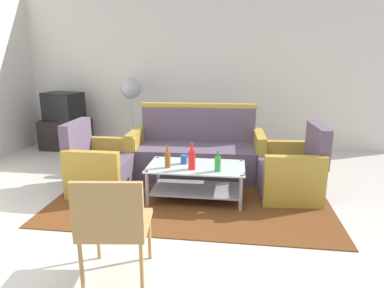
{
  "coord_description": "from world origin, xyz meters",
  "views": [
    {
      "loc": [
        0.57,
        -3.0,
        1.64
      ],
      "look_at": [
        0.08,
        0.7,
        0.65
      ],
      "focal_mm": 31.81,
      "sensor_mm": 36.0,
      "label": 1
    }
  ],
  "objects_px": {
    "cup": "(184,159)",
    "wicker_chair": "(113,221)",
    "bottle_brown": "(168,159)",
    "bottle_red": "(192,159)",
    "armchair_right": "(291,173)",
    "coffee_table": "(196,177)",
    "television": "(63,106)",
    "tv_stand": "(66,134)",
    "couch": "(197,153)",
    "bottle_green": "(218,164)",
    "armchair_left": "(100,168)",
    "pedestal_fan": "(131,92)"
  },
  "relations": [
    {
      "from": "armchair_left",
      "to": "bottle_green",
      "type": "height_order",
      "value": "armchair_left"
    },
    {
      "from": "bottle_brown",
      "to": "television",
      "type": "distance_m",
      "value": 3.03
    },
    {
      "from": "coffee_table",
      "to": "armchair_right",
      "type": "bearing_deg",
      "value": 13.19
    },
    {
      "from": "couch",
      "to": "tv_stand",
      "type": "xyz_separation_m",
      "value": [
        -2.47,
        1.08,
        -0.06
      ]
    },
    {
      "from": "coffee_table",
      "to": "bottle_red",
      "type": "bearing_deg",
      "value": -105.25
    },
    {
      "from": "cup",
      "to": "couch",
      "type": "bearing_deg",
      "value": 85.73
    },
    {
      "from": "armchair_right",
      "to": "wicker_chair",
      "type": "relative_size",
      "value": 1.01
    },
    {
      "from": "bottle_red",
      "to": "cup",
      "type": "distance_m",
      "value": 0.23
    },
    {
      "from": "television",
      "to": "wicker_chair",
      "type": "bearing_deg",
      "value": 137.09
    },
    {
      "from": "bottle_green",
      "to": "wicker_chair",
      "type": "xyz_separation_m",
      "value": [
        -0.66,
        -1.4,
        -0.0
      ]
    },
    {
      "from": "coffee_table",
      "to": "pedestal_fan",
      "type": "height_order",
      "value": "pedestal_fan"
    },
    {
      "from": "tv_stand",
      "to": "cup",
      "type": "bearing_deg",
      "value": -37.32
    },
    {
      "from": "bottle_brown",
      "to": "bottle_red",
      "type": "bearing_deg",
      "value": -4.0
    },
    {
      "from": "armchair_right",
      "to": "couch",
      "type": "bearing_deg",
      "value": 60.02
    },
    {
      "from": "armchair_right",
      "to": "cup",
      "type": "distance_m",
      "value": 1.27
    },
    {
      "from": "coffee_table",
      "to": "tv_stand",
      "type": "bearing_deg",
      "value": 143.37
    },
    {
      "from": "couch",
      "to": "bottle_green",
      "type": "height_order",
      "value": "couch"
    },
    {
      "from": "television",
      "to": "tv_stand",
      "type": "bearing_deg",
      "value": 90.0
    },
    {
      "from": "bottle_red",
      "to": "television",
      "type": "bearing_deg",
      "value": 141.26
    },
    {
      "from": "armchair_right",
      "to": "coffee_table",
      "type": "distance_m",
      "value": 1.13
    },
    {
      "from": "armchair_left",
      "to": "tv_stand",
      "type": "distance_m",
      "value": 2.22
    },
    {
      "from": "couch",
      "to": "cup",
      "type": "distance_m",
      "value": 0.78
    },
    {
      "from": "bottle_green",
      "to": "pedestal_fan",
      "type": "bearing_deg",
      "value": 127.28
    },
    {
      "from": "armchair_left",
      "to": "bottle_red",
      "type": "xyz_separation_m",
      "value": [
        1.18,
        -0.26,
        0.24
      ]
    },
    {
      "from": "bottle_red",
      "to": "television",
      "type": "xyz_separation_m",
      "value": [
        -2.53,
        2.03,
        0.24
      ]
    },
    {
      "from": "couch",
      "to": "bottle_green",
      "type": "bearing_deg",
      "value": 107.45
    },
    {
      "from": "cup",
      "to": "bottle_red",
      "type": "bearing_deg",
      "value": -58.15
    },
    {
      "from": "pedestal_fan",
      "to": "bottle_brown",
      "type": "bearing_deg",
      "value": -63.11
    },
    {
      "from": "bottle_red",
      "to": "bottle_brown",
      "type": "bearing_deg",
      "value": 176.0
    },
    {
      "from": "television",
      "to": "pedestal_fan",
      "type": "xyz_separation_m",
      "value": [
        1.21,
        0.05,
        0.25
      ]
    },
    {
      "from": "tv_stand",
      "to": "television",
      "type": "bearing_deg",
      "value": 74.85
    },
    {
      "from": "couch",
      "to": "bottle_green",
      "type": "distance_m",
      "value": 1.06
    },
    {
      "from": "bottle_red",
      "to": "coffee_table",
      "type": "bearing_deg",
      "value": 74.75
    },
    {
      "from": "couch",
      "to": "pedestal_fan",
      "type": "relative_size",
      "value": 1.44
    },
    {
      "from": "wicker_chair",
      "to": "pedestal_fan",
      "type": "bearing_deg",
      "value": 97.89
    },
    {
      "from": "armchair_right",
      "to": "bottle_green",
      "type": "bearing_deg",
      "value": 111.64
    },
    {
      "from": "pedestal_fan",
      "to": "wicker_chair",
      "type": "height_order",
      "value": "pedestal_fan"
    },
    {
      "from": "bottle_brown",
      "to": "bottle_red",
      "type": "distance_m",
      "value": 0.28
    },
    {
      "from": "coffee_table",
      "to": "bottle_red",
      "type": "distance_m",
      "value": 0.28
    },
    {
      "from": "armchair_right",
      "to": "coffee_table",
      "type": "relative_size",
      "value": 0.77
    },
    {
      "from": "armchair_right",
      "to": "coffee_table",
      "type": "height_order",
      "value": "armchair_right"
    },
    {
      "from": "bottle_brown",
      "to": "wicker_chair",
      "type": "xyz_separation_m",
      "value": [
        -0.1,
        -1.45,
        -0.01
      ]
    },
    {
      "from": "armchair_right",
      "to": "bottle_red",
      "type": "bearing_deg",
      "value": 104.29
    },
    {
      "from": "armchair_right",
      "to": "pedestal_fan",
      "type": "bearing_deg",
      "value": 51.01
    },
    {
      "from": "armchair_right",
      "to": "tv_stand",
      "type": "xyz_separation_m",
      "value": [
        -3.66,
        1.65,
        -0.03
      ]
    },
    {
      "from": "cup",
      "to": "wicker_chair",
      "type": "distance_m",
      "value": 1.64
    },
    {
      "from": "coffee_table",
      "to": "cup",
      "type": "relative_size",
      "value": 11.0
    },
    {
      "from": "couch",
      "to": "bottle_brown",
      "type": "bearing_deg",
      "value": 75.03
    },
    {
      "from": "bottle_green",
      "to": "television",
      "type": "xyz_separation_m",
      "value": [
        -2.82,
        2.06,
        0.26
      ]
    },
    {
      "from": "bottle_red",
      "to": "bottle_green",
      "type": "xyz_separation_m",
      "value": [
        0.29,
        -0.03,
        -0.03
      ]
    }
  ]
}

